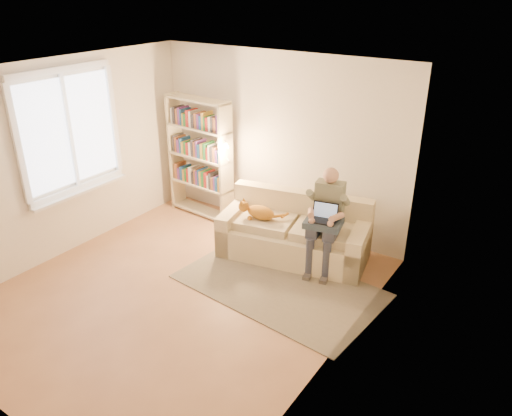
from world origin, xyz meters
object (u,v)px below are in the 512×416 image
Objects in this scene: cat at (259,212)px; bookshelf at (200,152)px; person at (326,214)px; sofa at (295,235)px; laptop at (321,215)px.

cat is 1.62m from bookshelf.
cat is at bearing 178.45° from person.
bookshelf is at bearing 147.35° from cat.
person is at bearing -4.96° from bookshelf.
bookshelf reaches higher than sofa.
bookshelf is at bearing 158.08° from sofa.
sofa is 2.07m from bookshelf.
bookshelf is at bearing 156.00° from laptop.
sofa is at bearing 161.61° from person.
person is 0.12m from laptop.
person is (0.47, -0.05, 0.46)m from sofa.
person is 0.93m from cat.
person reaches higher than laptop.
laptop is 2.42m from bookshelf.
bookshelf is (-1.47, 0.55, 0.41)m from cat.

